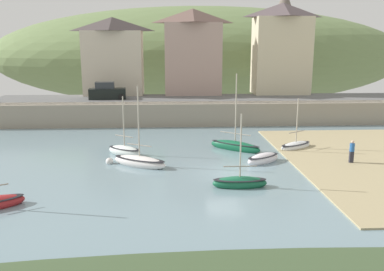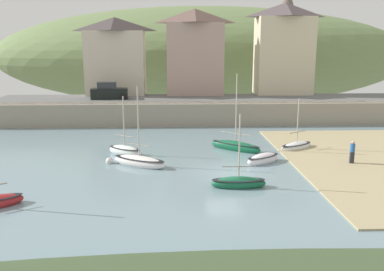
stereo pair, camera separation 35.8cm
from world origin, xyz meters
TOP-DOWN VIEW (x-y plane):
  - ground at (1.40, -9.56)m, footprint 48.00×41.00m
  - quay_seawall at (0.00, 17.50)m, footprint 48.00×9.40m
  - hillside_backdrop at (2.39, 55.20)m, footprint 80.00×44.00m
  - waterfront_building_left at (-10.58, 25.20)m, footprint 7.37×4.33m
  - waterfront_building_centre at (-0.83, 25.20)m, footprint 7.17×4.52m
  - waterfront_building_right at (10.24, 25.20)m, footprint 7.11×4.46m
  - church_with_spire at (11.49, 29.20)m, footprint 3.00×3.00m
  - sailboat_blue_trim at (-7.23, 4.96)m, footprint 3.10×2.60m
  - sailboat_nearest_shore at (3.03, 2.23)m, footprint 3.04×2.54m
  - sailboat_white_hull at (6.61, 6.08)m, footprint 3.37×2.72m
  - sailboat_far_left at (-5.84, 1.86)m, footprint 4.22×3.10m
  - dinghy_open_wooden at (1.58, 6.01)m, footprint 4.11×3.53m
  - fishing_boat_green at (0.47, -2.85)m, footprint 3.28×1.09m
  - parked_car_near_slipway at (-10.85, 20.70)m, footprint 4.25×2.10m
  - person_on_slipway at (9.25, 1.58)m, footprint 0.34×0.34m
  - mooring_buoy at (-8.05, 2.56)m, footprint 0.53×0.53m

SIDE VIEW (x-z plane):
  - mooring_buoy at x=-8.05m, z-range -0.11..0.42m
  - ground at x=1.40m, z-range -0.14..0.47m
  - sailboat_white_hull at x=6.61m, z-range -1.91..2.43m
  - sailboat_nearest_shore at x=3.03m, z-range -0.17..0.72m
  - fishing_boat_green at x=0.47m, z-range -2.02..2.58m
  - sailboat_far_left at x=-5.84m, z-range -2.59..3.21m
  - sailboat_blue_trim at x=-7.23m, z-range -2.07..2.69m
  - dinghy_open_wooden at x=1.58m, z-range -2.86..3.51m
  - person_on_slipway at x=9.25m, z-range 0.17..1.79m
  - quay_seawall at x=0.00m, z-range 0.16..2.56m
  - parked_car_near_slipway at x=-10.85m, z-range 2.23..4.18m
  - hillside_backdrop at x=2.39m, z-range -2.78..15.74m
  - waterfront_building_left at x=-10.58m, z-range 2.48..11.81m
  - waterfront_building_centre at x=-0.83m, z-range 2.48..12.83m
  - waterfront_building_right at x=10.24m, z-range 2.48..13.57m
  - church_with_spire at x=11.49m, z-range 2.60..16.01m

